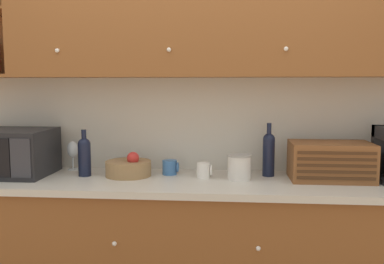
% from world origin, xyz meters
% --- Properties ---
extents(wall_back, '(5.50, 0.06, 2.60)m').
position_xyz_m(wall_back, '(0.00, 0.03, 1.30)').
color(wall_back, silver).
rests_on(wall_back, ground_plane).
extents(counter_unit, '(3.12, 0.65, 0.95)m').
position_xyz_m(counter_unit, '(0.00, -0.31, 0.48)').
color(counter_unit, brown).
rests_on(counter_unit, ground_plane).
extents(backsplash_panel, '(3.10, 0.01, 0.61)m').
position_xyz_m(backsplash_panel, '(0.00, -0.01, 1.26)').
color(backsplash_panel, beige).
rests_on(backsplash_panel, counter_unit).
extents(upper_cabinets, '(3.10, 0.34, 0.87)m').
position_xyz_m(upper_cabinets, '(0.16, -0.16, 1.99)').
color(upper_cabinets, brown).
rests_on(upper_cabinets, backsplash_panel).
extents(microwave, '(0.55, 0.42, 0.29)m').
position_xyz_m(microwave, '(-1.16, -0.28, 1.09)').
color(microwave, black).
rests_on(microwave, counter_unit).
extents(wine_glass, '(0.07, 0.07, 0.19)m').
position_xyz_m(wine_glass, '(-0.81, -0.10, 1.08)').
color(wine_glass, silver).
rests_on(wine_glass, counter_unit).
extents(second_wine_bottle, '(0.08, 0.08, 0.29)m').
position_xyz_m(second_wine_bottle, '(-0.66, -0.28, 1.08)').
color(second_wine_bottle, black).
rests_on(second_wine_bottle, counter_unit).
extents(fruit_basket, '(0.28, 0.28, 0.15)m').
position_xyz_m(fruit_basket, '(-0.39, -0.25, 1.00)').
color(fruit_basket, '#937047').
rests_on(fruit_basket, counter_unit).
extents(mug, '(0.10, 0.09, 0.09)m').
position_xyz_m(mug, '(-0.14, -0.19, 1.00)').
color(mug, '#38669E').
rests_on(mug, counter_unit).
extents(mug_blue_second, '(0.09, 0.08, 0.09)m').
position_xyz_m(mug_blue_second, '(0.08, -0.28, 1.00)').
color(mug_blue_second, silver).
rests_on(mug_blue_second, counter_unit).
extents(storage_canister, '(0.15, 0.15, 0.15)m').
position_xyz_m(storage_canister, '(0.29, -0.30, 1.03)').
color(storage_canister, silver).
rests_on(storage_canister, counter_unit).
extents(wine_bottle, '(0.07, 0.07, 0.33)m').
position_xyz_m(wine_bottle, '(0.47, -0.18, 1.10)').
color(wine_bottle, black).
rests_on(wine_bottle, counter_unit).
extents(bread_box, '(0.47, 0.30, 0.22)m').
position_xyz_m(bread_box, '(0.83, -0.25, 1.06)').
color(bread_box, brown).
rests_on(bread_box, counter_unit).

